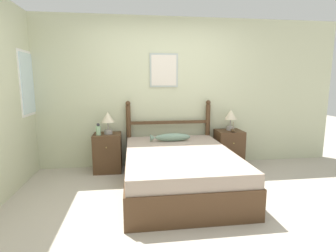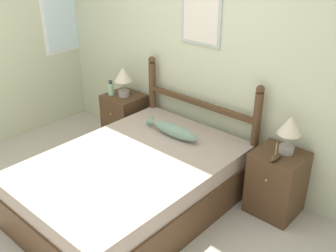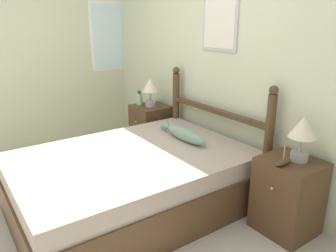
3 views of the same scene
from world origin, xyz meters
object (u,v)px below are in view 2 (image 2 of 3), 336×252
bed (133,183)px  table_lamp_left (123,77)px  bottle (111,88)px  table_lamp_right (290,129)px  nightstand_right (276,183)px  fish_pillow (173,130)px  nightstand_left (125,119)px  model_boat (275,157)px

bed → table_lamp_left: bearing=140.5°
bottle → table_lamp_right: bearing=3.3°
bed → table_lamp_right: table_lamp_right is taller
nightstand_right → bottle: 2.25m
bottle → fish_pillow: bottle is taller
nightstand_left → table_lamp_right: (2.12, 0.04, 0.56)m
bed → nightstand_left: size_ratio=3.31×
table_lamp_right → model_boat: 0.28m
nightstand_left → table_lamp_right: 2.19m
bottle → fish_pillow: bearing=-8.1°
table_lamp_left → table_lamp_right: same height
nightstand_right → table_lamp_right: bearing=55.4°
bottle → nightstand_right: bearing=2.3°
bottle → fish_pillow: (1.15, -0.16, -0.12)m
nightstand_right → model_boat: 0.37m
bed → nightstand_left: (-1.05, 0.86, 0.05)m
nightstand_left → nightstand_right: (2.09, 0.00, 0.00)m
model_boat → table_lamp_right: bearing=84.1°
nightstand_left → table_lamp_left: size_ratio=1.75×
table_lamp_left → model_boat: size_ratio=2.02×
nightstand_right → fish_pillow: (-1.07, -0.25, 0.28)m
table_lamp_left → table_lamp_right: (2.10, 0.05, 0.00)m
nightstand_right → table_lamp_right: table_lamp_right is taller
model_boat → fish_pillow: 1.09m
bottle → model_boat: (2.23, -0.05, -0.06)m
table_lamp_right → table_lamp_left: bearing=-178.5°
nightstand_left → fish_pillow: 1.09m
bed → nightstand_right: (1.05, 0.86, 0.05)m
bottle → bed: bearing=-33.3°
bed → model_boat: size_ratio=11.70×
nightstand_right → bottle: (-2.22, -0.09, 0.40)m
nightstand_left → table_lamp_left: 0.56m
nightstand_left → table_lamp_left: (0.02, -0.01, 0.56)m
table_lamp_left → nightstand_left: bearing=152.0°
nightstand_left → table_lamp_right: table_lamp_right is taller
table_lamp_left → model_boat: 2.10m
nightstand_right → bed: bearing=-140.7°
model_boat → fish_pillow: (-1.08, -0.12, -0.06)m
nightstand_left → model_boat: model_boat is taller
bed → table_lamp_right: (1.07, 0.90, 0.61)m
model_boat → fish_pillow: size_ratio=0.28×
table_lamp_right → model_boat: table_lamp_right is taller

